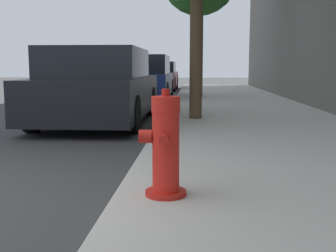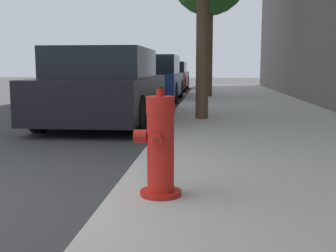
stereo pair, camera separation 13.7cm
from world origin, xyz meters
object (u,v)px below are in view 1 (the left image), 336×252
object	(u,v)px
parked_car_near	(99,87)
parked_car_far	(158,76)
fire_hydrant	(165,148)
parked_car_mid	(143,79)

from	to	relation	value
parked_car_near	parked_car_far	distance (m)	11.48
fire_hydrant	parked_car_near	world-z (taller)	parked_car_near
parked_car_mid	parked_car_far	size ratio (longest dim) A/B	1.06
parked_car_mid	parked_car_far	xyz separation A→B (m)	(-0.01, 5.81, -0.05)
fire_hydrant	parked_car_mid	bearing A→B (deg)	97.92
parked_car_near	parked_car_far	bearing A→B (deg)	89.33
parked_car_near	parked_car_far	xyz separation A→B (m)	(0.13, 11.48, -0.04)
parked_car_near	parked_car_mid	bearing A→B (deg)	88.53
parked_car_near	parked_car_far	size ratio (longest dim) A/B	1.06
parked_car_far	fire_hydrant	bearing A→B (deg)	-84.83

